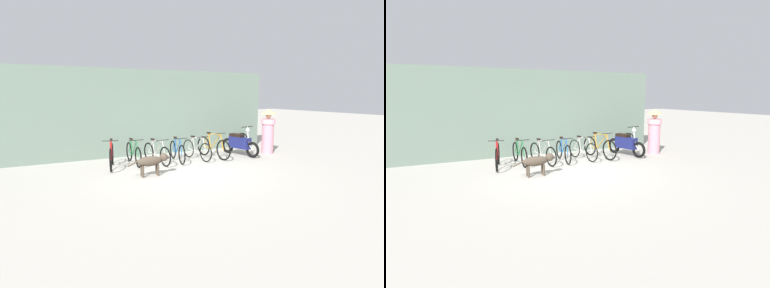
{
  "view_description": "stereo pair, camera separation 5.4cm",
  "coord_description": "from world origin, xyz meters",
  "views": [
    {
      "loc": [
        -3.55,
        -7.63,
        2.2
      ],
      "look_at": [
        0.65,
        0.83,
        0.65
      ],
      "focal_mm": 28.0,
      "sensor_mm": 36.0,
      "label": 1
    },
    {
      "loc": [
        -3.5,
        -7.65,
        2.2
      ],
      "look_at": [
        0.65,
        0.83,
        0.65
      ],
      "focal_mm": 28.0,
      "sensor_mm": 36.0,
      "label": 2
    }
  ],
  "objects": [
    {
      "name": "bicycle_3",
      "position": [
        0.36,
        1.37,
        0.34
      ],
      "size": [
        0.46,
        1.61,
        0.83
      ],
      "rotation": [
        0.0,
        0.0,
        -1.67
      ],
      "color": "black",
      "rests_on": "ground"
    },
    {
      "name": "motorcycle",
      "position": [
        2.85,
        1.31,
        0.44
      ],
      "size": [
        0.62,
        1.74,
        1.09
      ],
      "rotation": [
        0.0,
        0.0,
        -1.33
      ],
      "color": "black",
      "rests_on": "ground"
    },
    {
      "name": "person_in_robes",
      "position": [
        4.02,
        1.16,
        0.9
      ],
      "size": [
        0.8,
        0.8,
        1.68
      ],
      "rotation": [
        0.0,
        0.0,
        2.38
      ],
      "color": "pink",
      "rests_on": "ground"
    },
    {
      "name": "ground_plane",
      "position": [
        0.0,
        0.0,
        0.0
      ],
      "size": [
        60.0,
        60.0,
        0.0
      ],
      "primitive_type": "plane",
      "color": "#ADA89E"
    },
    {
      "name": "shop_wall_back",
      "position": [
        0.0,
        2.98,
        1.55
      ],
      "size": [
        9.81,
        0.2,
        3.11
      ],
      "color": "slate",
      "rests_on": "ground"
    },
    {
      "name": "bicycle_0",
      "position": [
        -1.79,
        1.42,
        0.37
      ],
      "size": [
        0.54,
        1.63,
        0.9
      ],
      "rotation": [
        0.0,
        0.0,
        -1.82
      ],
      "color": "black",
      "rests_on": "ground"
    },
    {
      "name": "spare_tire_left",
      "position": [
        3.96,
        2.74,
        0.31
      ],
      "size": [
        0.62,
        0.12,
        0.61
      ],
      "rotation": [
        0.0,
        0.0,
        -0.12
      ],
      "color": "black",
      "rests_on": "ground"
    },
    {
      "name": "bicycle_5",
      "position": [
        1.75,
        1.36,
        0.37
      ],
      "size": [
        0.47,
        1.78,
        0.92
      ],
      "rotation": [
        0.0,
        0.0,
        -1.4
      ],
      "color": "black",
      "rests_on": "ground"
    },
    {
      "name": "stray_dog",
      "position": [
        -0.97,
        0.02,
        0.41
      ],
      "size": [
        1.2,
        0.27,
        0.61
      ],
      "rotation": [
        0.0,
        0.0,
        0.0
      ],
      "color": "#4C3F33",
      "rests_on": "ground"
    },
    {
      "name": "bicycle_4",
      "position": [
        1.09,
        1.36,
        0.35
      ],
      "size": [
        0.46,
        1.6,
        0.83
      ],
      "rotation": [
        0.0,
        0.0,
        -1.4
      ],
      "color": "black",
      "rests_on": "ground"
    },
    {
      "name": "bicycle_1",
      "position": [
        -1.05,
        1.63,
        0.35
      ],
      "size": [
        0.46,
        1.7,
        0.84
      ],
      "rotation": [
        0.0,
        0.0,
        -1.57
      ],
      "color": "black",
      "rests_on": "ground"
    },
    {
      "name": "bicycle_2",
      "position": [
        -0.36,
        1.37,
        0.34
      ],
      "size": [
        0.47,
        1.65,
        0.82
      ],
      "rotation": [
        0.0,
        0.0,
        -1.38
      ],
      "color": "black",
      "rests_on": "ground"
    }
  ]
}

